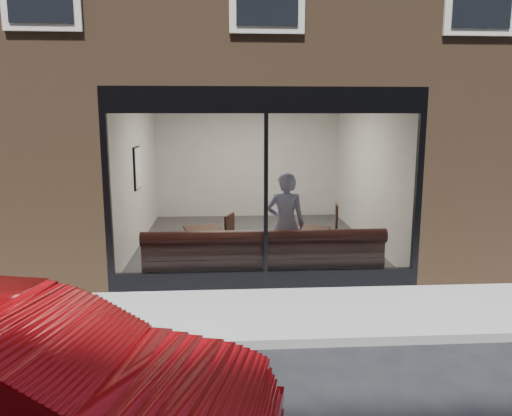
{
  "coord_description": "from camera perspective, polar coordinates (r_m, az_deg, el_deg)",
  "views": [
    {
      "loc": [
        -0.66,
        -5.65,
        2.76
      ],
      "look_at": [
        -0.13,
        2.4,
        1.27
      ],
      "focal_mm": 35.0,
      "sensor_mm": 36.0,
      "label": 1
    }
  ],
  "objects": [
    {
      "name": "storefront_mullion",
      "position": [
        7.83,
        1.13,
        1.57
      ],
      "size": [
        0.06,
        0.1,
        2.5
      ],
      "primitive_type": "cube",
      "color": "black",
      "rests_on": "storefront_kick"
    },
    {
      "name": "host_building_backfill",
      "position": [
        16.71,
        -1.49,
        6.48
      ],
      "size": [
        5.0,
        6.0,
        3.2
      ],
      "primitive_type": "cube",
      "color": "brown",
      "rests_on": "ground"
    },
    {
      "name": "host_building_pier_right",
      "position": [
        14.39,
        14.17,
        5.53
      ],
      "size": [
        2.5,
        12.0,
        3.2
      ],
      "primitive_type": "cube",
      "color": "brown",
      "rests_on": "ground"
    },
    {
      "name": "cafe_wall_back",
      "position": [
        13.71,
        -0.98,
        5.61
      ],
      "size": [
        5.0,
        0.0,
        5.0
      ],
      "primitive_type": "plane",
      "rotation": [
        1.57,
        0.0,
        0.0
      ],
      "color": "beige",
      "rests_on": "ground"
    },
    {
      "name": "person",
      "position": [
        8.67,
        3.4,
        -1.86
      ],
      "size": [
        0.72,
        0.53,
        1.82
      ],
      "primitive_type": "imported",
      "rotation": [
        0.0,
        0.0,
        3.0
      ],
      "color": "#A5B0DB",
      "rests_on": "cafe_floor"
    },
    {
      "name": "cafe_table_right",
      "position": [
        9.02,
        6.06,
        -2.54
      ],
      "size": [
        0.87,
        0.87,
        0.04
      ],
      "primitive_type": "cube",
      "rotation": [
        0.0,
        0.0,
        -0.39
      ],
      "color": "black",
      "rests_on": "cafe_floor"
    },
    {
      "name": "storefront_header",
      "position": [
        7.74,
        1.17,
        12.25
      ],
      "size": [
        5.0,
        0.1,
        0.4
      ],
      "primitive_type": "cube",
      "color": "black",
      "rests_on": "host_building_upper"
    },
    {
      "name": "parked_car",
      "position": [
        4.52,
        -25.82,
        -18.2
      ],
      "size": [
        4.27,
        2.27,
        1.34
      ],
      "primitive_type": "imported",
      "rotation": [
        0.0,
        0.0,
        1.35
      ],
      "color": "#9E060B",
      "rests_on": "ground"
    },
    {
      "name": "cafe_chair_left",
      "position": [
        9.56,
        -4.09,
        -4.83
      ],
      "size": [
        0.58,
        0.58,
        0.04
      ],
      "primitive_type": "cube",
      "rotation": [
        0.0,
        0.0,
        2.78
      ],
      "color": "black",
      "rests_on": "cafe_floor"
    },
    {
      "name": "storefront_kick",
      "position": [
        8.16,
        1.1,
        -8.19
      ],
      "size": [
        5.0,
        0.1,
        0.3
      ],
      "primitive_type": "cube",
      "color": "black",
      "rests_on": "ground"
    },
    {
      "name": "sidewalk_near",
      "position": [
        7.23,
        1.81,
        -11.92
      ],
      "size": [
        40.0,
        2.0,
        0.01
      ],
      "primitive_type": "cube",
      "color": "gray",
      "rests_on": "ground"
    },
    {
      "name": "cafe_wall_left",
      "position": [
        10.87,
        -13.45,
        4.06
      ],
      "size": [
        0.0,
        6.0,
        6.0
      ],
      "primitive_type": "plane",
      "rotation": [
        1.57,
        0.0,
        1.57
      ],
      "color": "beige",
      "rests_on": "ground"
    },
    {
      "name": "wall_poster",
      "position": [
        10.76,
        -13.34,
        4.48
      ],
      "size": [
        0.02,
        0.62,
        0.83
      ],
      "primitive_type": "cube",
      "color": "white",
      "rests_on": "cafe_wall_left"
    },
    {
      "name": "kerb_near",
      "position": [
        6.25,
        2.77,
        -15.12
      ],
      "size": [
        40.0,
        0.1,
        0.12
      ],
      "primitive_type": "cube",
      "color": "gray",
      "rests_on": "ground"
    },
    {
      "name": "cafe_ceiling",
      "position": [
        10.68,
        -0.21,
        12.77
      ],
      "size": [
        6.0,
        6.0,
        0.0
      ],
      "primitive_type": "plane",
      "rotation": [
        3.14,
        0.0,
        0.0
      ],
      "color": "white",
      "rests_on": "host_building_upper"
    },
    {
      "name": "cafe_table_left",
      "position": [
        9.07,
        -5.96,
        -2.45
      ],
      "size": [
        0.8,
        0.8,
        0.04
      ],
      "primitive_type": "cube",
      "rotation": [
        0.0,
        0.0,
        0.24
      ],
      "color": "black",
      "rests_on": "cafe_floor"
    },
    {
      "name": "cafe_floor",
      "position": [
        11.02,
        -0.2,
        -3.93
      ],
      "size": [
        6.0,
        6.0,
        0.0
      ],
      "primitive_type": "plane",
      "color": "#2D2D30",
      "rests_on": "ground"
    },
    {
      "name": "cafe_wall_right",
      "position": [
        11.17,
        12.69,
        4.25
      ],
      "size": [
        0.0,
        6.0,
        6.0
      ],
      "primitive_type": "plane",
      "rotation": [
        1.57,
        0.0,
        -1.57
      ],
      "color": "beige",
      "rests_on": "ground"
    },
    {
      "name": "host_building_pier_left",
      "position": [
        14.05,
        -16.52,
        5.3
      ],
      "size": [
        2.5,
        12.0,
        3.2
      ],
      "primitive_type": "cube",
      "color": "brown",
      "rests_on": "ground"
    },
    {
      "name": "ground",
      "position": [
        6.33,
        2.71,
        -15.41
      ],
      "size": [
        120.0,
        120.0,
        0.0
      ],
      "primitive_type": "plane",
      "color": "black",
      "rests_on": "ground"
    },
    {
      "name": "cafe_chair_right",
      "position": [
        10.63,
        8.08,
        -3.35
      ],
      "size": [
        0.43,
        0.43,
        0.04
      ],
      "primitive_type": "cube",
      "rotation": [
        0.0,
        0.0,
        2.97
      ],
      "color": "black",
      "rests_on": "cafe_floor"
    },
    {
      "name": "storefront_glass",
      "position": [
        7.8,
        1.15,
        1.54
      ],
      "size": [
        4.8,
        0.0,
        4.8
      ],
      "primitive_type": "plane",
      "rotation": [
        1.57,
        0.0,
        0.0
      ],
      "color": "white",
      "rests_on": "storefront_kick"
    },
    {
      "name": "banquette",
      "position": [
        8.52,
        0.87,
        -6.85
      ],
      "size": [
        4.0,
        0.55,
        0.45
      ],
      "primitive_type": "cube",
      "color": "#3D1816",
      "rests_on": "cafe_floor"
    }
  ]
}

